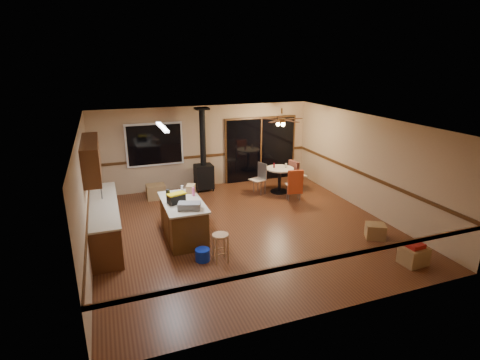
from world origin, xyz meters
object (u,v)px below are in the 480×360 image
box_under_window (156,192)px  box_corner_b (375,231)px  kitchen_island (183,219)px  box_corner_a (414,255)px  toolbox_black (177,199)px  blue_bucket (203,255)px  toolbox_grey (189,206)px  bar_stool (221,248)px  chair_near (295,182)px  wood_stove (204,168)px  dining_table (280,176)px  chair_left (260,175)px  chair_right (294,172)px

box_under_window → box_corner_b: (4.40, -4.38, -0.04)m
kitchen_island → box_corner_a: kitchen_island is taller
toolbox_black → blue_bucket: 1.43m
toolbox_grey → bar_stool: size_ratio=0.79×
bar_stool → chair_near: (3.04, 2.51, 0.30)m
kitchen_island → chair_near: bearing=18.7°
wood_stove → box_corner_a: (2.81, -5.82, -0.54)m
bar_stool → box_under_window: bearing=99.9°
kitchen_island → dining_table: (3.46, 2.07, 0.08)m
chair_left → dining_table: bearing=-12.4°
chair_right → dining_table: bearing=-177.5°
box_corner_b → toolbox_grey: bearing=165.7°
wood_stove → chair_right: bearing=-19.7°
kitchen_island → chair_near: (3.52, 1.19, 0.14)m
box_corner_a → kitchen_island: bearing=146.0°
chair_near → box_corner_a: size_ratio=1.43×
box_under_window → box_corner_b: size_ratio=1.26×
bar_stool → chair_right: size_ratio=0.86×
chair_near → box_corner_b: (0.64, -2.75, -0.43)m
kitchen_island → chair_left: size_ratio=3.26×
blue_bucket → box_corner_a: size_ratio=0.62×
kitchen_island → toolbox_grey: size_ratio=3.51×
toolbox_black → box_corner_a: (4.25, -2.70, -0.82)m
bar_stool → chair_right: (3.49, 3.41, 0.30)m
dining_table → chair_right: bearing=2.5°
wood_stove → bar_stool: (-0.82, -4.37, -0.43)m
chair_right → box_under_window: bearing=170.2°
dining_table → blue_bucket: bearing=-135.7°
blue_bucket → dining_table: size_ratio=0.36×
toolbox_black → box_corner_b: toolbox_black is taller
box_corner_a → box_corner_b: size_ratio=1.15×
chair_near → chair_left: bearing=123.3°
chair_left → toolbox_grey: bearing=-136.0°
blue_bucket → chair_right: bearing=40.3°
box_corner_a → bar_stool: bearing=158.2°
toolbox_black → blue_bucket: (0.28, -1.10, -0.88)m
chair_near → chair_right: same height
toolbox_black → chair_right: (4.12, 2.16, -0.41)m
kitchen_island → box_corner_b: size_ratio=3.95×
blue_bucket → box_corner_b: 4.04m
bar_stool → box_corner_b: bearing=-3.7°
chair_near → chair_right: 1.01m
box_under_window → box_corner_b: box_under_window is taller
box_corner_b → box_corner_a: bearing=-92.3°
chair_right → blue_bucket: bearing=-139.7°
wood_stove → toolbox_grey: wood_stove is taller
toolbox_grey → box_corner_b: 4.32m
chair_right → box_corner_b: size_ratio=1.65×
toolbox_black → toolbox_grey: bearing=-66.9°
bar_stool → dining_table: size_ratio=0.70×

